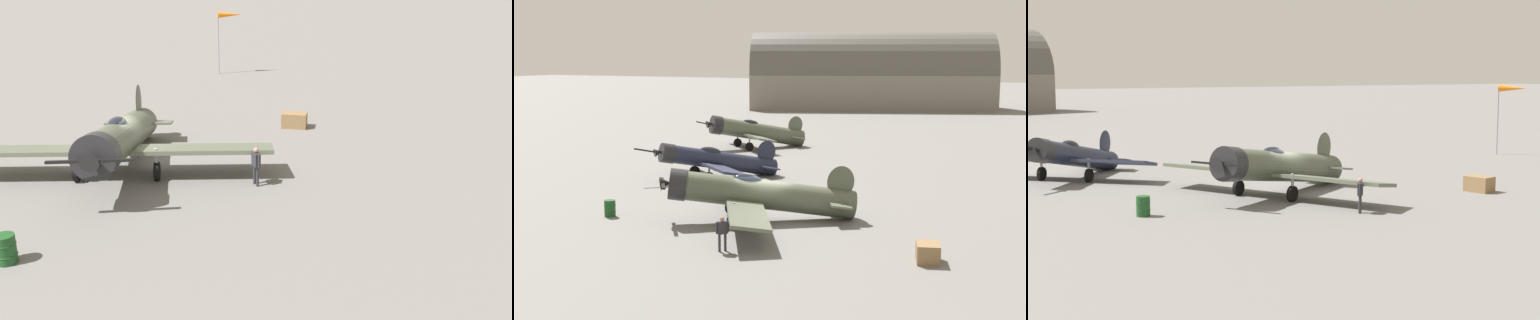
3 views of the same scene
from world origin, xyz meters
The scene contains 7 objects.
ground_plane centered at (0.00, 0.00, 0.00)m, with size 400.00×400.00×0.00m, color slate.
airplane_foreground centered at (-0.28, 0.46, 1.48)m, with size 12.37×10.38×3.06m.
airplane_mid_apron centered at (10.23, 9.12, 1.37)m, with size 8.91×9.27×2.96m.
ground_crew_mechanic centered at (-6.29, -0.91, 0.99)m, with size 0.53×0.44×1.64m.
equipment_crate centered at (-3.85, -9.81, 0.42)m, with size 1.63×1.37×0.84m.
fuel_drum centered at (-2.79, 8.31, 0.46)m, with size 0.66×0.66×0.92m.
windsock_mast centered at (8.79, -23.18, 4.89)m, with size 1.96×1.73×5.35m.
Camera 3 is at (-35.67, 16.79, 6.67)m, focal length 52.95 mm.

